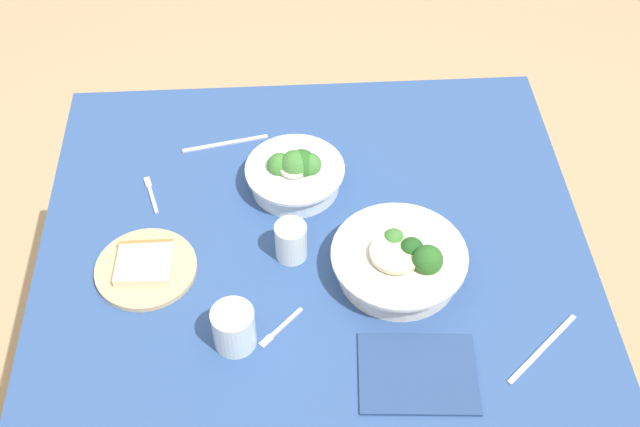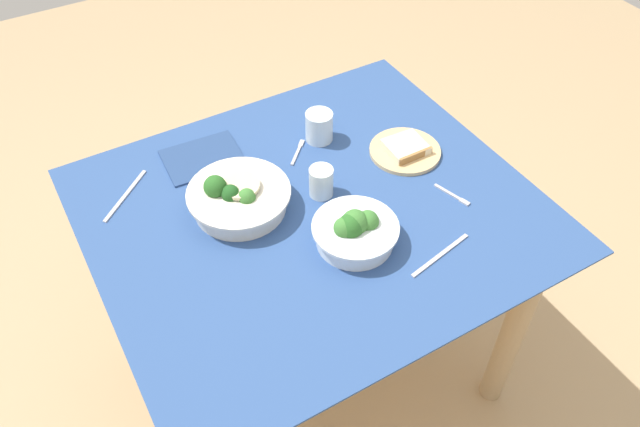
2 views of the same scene
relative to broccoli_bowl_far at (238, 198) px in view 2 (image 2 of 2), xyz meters
The scene contains 12 objects.
ground_plane 0.82m from the broccoli_bowl_far, 30.79° to the right, with size 6.00×6.00×0.00m, color tan.
dining_table 0.25m from the broccoli_bowl_far, 30.79° to the right, with size 1.12×1.00×0.76m.
broccoli_bowl_far is the anchor object (origin of this frame).
broccoli_bowl_near 0.32m from the broccoli_bowl_far, 51.96° to the right, with size 0.21×0.21×0.10m.
bread_side_plate 0.50m from the broccoli_bowl_far, ahead, with size 0.20×0.20×0.03m.
water_glass_center 0.35m from the broccoli_bowl_far, 23.79° to the left, with size 0.08×0.08×0.09m, color silver.
water_glass_side 0.22m from the broccoli_bowl_far, 15.68° to the right, with size 0.06×0.06×0.08m, color silver.
fork_by_far_bowl 0.27m from the broccoli_bowl_far, 26.79° to the left, with size 0.09×0.09×0.00m.
fork_by_near_bowl 0.57m from the broccoli_bowl_far, 25.69° to the right, with size 0.04×0.11×0.00m.
table_knife_left 0.31m from the broccoli_bowl_far, 141.57° to the left, with size 0.21×0.01×0.00m, color #B7B7BC.
table_knife_right 0.53m from the broccoli_bowl_far, 48.15° to the right, with size 0.20×0.01×0.00m, color #B7B7BC.
napkin_folded_upper 0.23m from the broccoli_bowl_far, 91.41° to the left, with size 0.21×0.17×0.01m, color navy.
Camera 2 is at (-0.56, -1.01, 1.93)m, focal length 35.42 mm.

